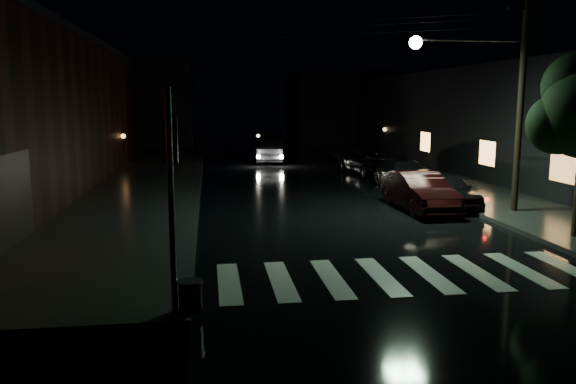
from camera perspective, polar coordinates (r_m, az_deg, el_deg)
name	(u,v)px	position (r m, az deg, el deg)	size (l,w,h in m)	color
ground	(284,288)	(12.69, -0.43, -9.69)	(120.00, 120.00, 0.00)	black
sidewalk_left	(134,191)	(26.43, -15.40, 0.06)	(6.00, 44.00, 0.15)	#282826
sidewalk_right	(447,185)	(28.67, 15.86, 0.73)	(4.00, 44.00, 0.15)	#282826
building_right	(537,121)	(35.23, 23.93, 6.58)	(10.00, 40.00, 6.00)	black
building_far_left	(120,103)	(57.52, -16.70, 8.67)	(14.00, 10.00, 8.00)	black
building_far_right	(360,108)	(59.01, 7.30, 8.49)	(14.00, 10.00, 7.00)	black
crosswalk	(405,275)	(13.85, 11.81, -8.24)	(9.00, 3.00, 0.01)	beige
signal_pole_corner	(181,239)	(10.77, -10.80, -4.75)	(0.68, 0.61, 4.20)	slate
utility_pole	(504,88)	(21.60, 21.10, 9.88)	(4.92, 0.44, 8.00)	black
parked_car_a	(446,190)	(22.80, 15.80, 0.19)	(1.61, 4.01, 1.37)	black
parked_car_b	(420,191)	(21.85, 13.22, 0.07)	(1.57, 4.50, 1.48)	black
parked_car_c	(405,175)	(27.15, 11.77, 1.73)	(1.91, 4.70, 1.36)	black
parked_car_d	(372,162)	(32.26, 8.52, 2.99)	(2.31, 5.00, 1.39)	black
oncoming_car	(269,150)	(38.49, -1.90, 4.24)	(1.71, 4.90, 1.61)	black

